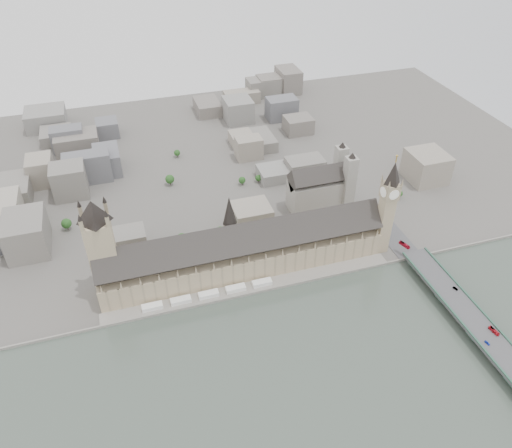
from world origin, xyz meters
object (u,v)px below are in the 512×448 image
object	(u,v)px
westminster_bridge	(458,307)
red_bus_north	(404,245)
car_blue	(487,343)
palace_of_westminster	(243,251)
car_silver	(455,288)
car_approach	(381,207)
red_bus_south	(494,331)
victoria_tower	(101,245)
elizabeth_tower	(388,201)
westminster_abbey	(321,187)

from	to	relation	value
westminster_bridge	red_bus_north	world-z (taller)	red_bus_north
car_blue	palace_of_westminster	bearing A→B (deg)	125.50
palace_of_westminster	car_silver	size ratio (longest dim) A/B	55.47
car_approach	car_blue	bearing A→B (deg)	-101.00
red_bus_south	victoria_tower	bearing A→B (deg)	145.01
palace_of_westminster	red_bus_south	world-z (taller)	palace_of_westminster
car_blue	car_approach	world-z (taller)	car_blue
westminster_bridge	car_silver	bearing A→B (deg)	67.96
car_approach	victoria_tower	bearing A→B (deg)	178.58
red_bus_north	car_approach	size ratio (longest dim) A/B	2.30
westminster_bridge	car_approach	distance (m)	146.18
victoria_tower	elizabeth_tower	bearing A→B (deg)	-3.96
westminster_abbey	car_silver	bearing A→B (deg)	-70.95
westminster_abbey	elizabeth_tower	bearing A→B (deg)	-72.71
victoria_tower	car_silver	distance (m)	309.56
car_blue	westminster_abbey	bearing A→B (deg)	90.80
westminster_abbey	car_silver	world-z (taller)	westminster_abbey
westminster_bridge	red_bus_north	xyz separation A→B (m)	(-5.63, 81.64, 6.83)
red_bus_south	red_bus_north	bearing A→B (deg)	88.10
victoria_tower	westminster_abbey	bearing A→B (deg)	16.50
westminster_bridge	red_bus_south	xyz separation A→B (m)	(6.65, -35.15, 6.51)
car_blue	car_approach	size ratio (longest dim) A/B	0.90
red_bus_north	westminster_bridge	bearing A→B (deg)	-104.77
elizabeth_tower	car_approach	xyz separation A→B (m)	(28.60, 50.48, -47.06)
red_bus_north	elizabeth_tower	bearing A→B (deg)	124.26
red_bus_north	car_approach	xyz separation A→B (m)	(10.22, 64.35, -0.93)
red_bus_north	car_silver	xyz separation A→B (m)	(12.06, -65.74, -0.92)
red_bus_south	car_blue	xyz separation A→B (m)	(-12.50, -8.37, -0.57)
westminster_abbey	car_blue	bearing A→B (deg)	-78.69
westminster_abbey	victoria_tower	bearing A→B (deg)	-163.50
westminster_bridge	car_blue	bearing A→B (deg)	-97.66
red_bus_north	car_silver	bearing A→B (deg)	-98.31
palace_of_westminster	car_silver	bearing A→B (deg)	-28.46
westminster_abbey	car_silver	distance (m)	176.80
red_bus_south	car_blue	bearing A→B (deg)	-154.08
car_silver	car_approach	xyz separation A→B (m)	(-1.84, 130.08, -0.01)
elizabeth_tower	car_approach	size ratio (longest dim) A/B	20.18
elizabeth_tower	car_blue	bearing A→B (deg)	-82.56
elizabeth_tower	westminster_abbey	size ratio (longest dim) A/B	1.58
victoria_tower	car_silver	world-z (taller)	victoria_tower
car_blue	elizabeth_tower	bearing A→B (deg)	86.92
victoria_tower	red_bus_south	xyz separation A→B (m)	(290.65, -148.65, -43.57)
palace_of_westminster	red_bus_south	distance (m)	220.97
car_approach	palace_of_westminster	bearing A→B (deg)	-174.74
palace_of_westminster	westminster_bridge	size ratio (longest dim) A/B	0.82
westminster_abbey	westminster_bridge	bearing A→B (deg)	-74.36
car_silver	red_bus_north	bearing A→B (deg)	77.11
elizabeth_tower	red_bus_north	world-z (taller)	elizabeth_tower
westminster_abbey	car_approach	size ratio (longest dim) A/B	12.77
red_bus_south	car_silver	bearing A→B (deg)	82.34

